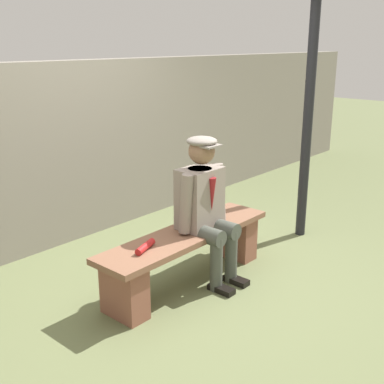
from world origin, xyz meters
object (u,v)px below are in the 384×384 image
(bench, at_px, (187,251))
(rolled_magazine, at_px, (145,247))
(lamp_post, at_px, (312,65))
(seated_man, at_px, (205,203))

(bench, xyz_separation_m, rolled_magazine, (0.49, -0.00, 0.20))
(lamp_post, bearing_deg, bench, -6.31)
(bench, bearing_deg, lamp_post, 173.69)
(seated_man, relative_size, lamp_post, 0.47)
(seated_man, xyz_separation_m, lamp_post, (-1.52, 0.12, 1.11))
(seated_man, height_order, lamp_post, lamp_post)
(seated_man, distance_m, rolled_magazine, 0.70)
(rolled_magazine, relative_size, lamp_post, 0.09)
(bench, distance_m, rolled_magazine, 0.53)
(rolled_magazine, bearing_deg, lamp_post, 175.09)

